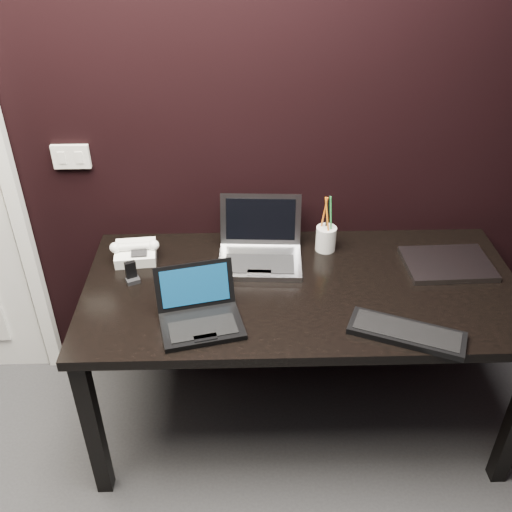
{
  "coord_description": "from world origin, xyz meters",
  "views": [
    {
      "loc": [
        0.07,
        -0.37,
        2.07
      ],
      "look_at": [
        0.12,
        1.35,
        0.91
      ],
      "focal_mm": 40.0,
      "sensor_mm": 36.0,
      "label": 1
    }
  ],
  "objects_px": {
    "netbook": "(200,314)",
    "ext_keyboard": "(407,333)",
    "closed_laptop": "(447,264)",
    "desk": "(302,301)",
    "silver_laptop": "(260,250)",
    "desk_phone": "(136,252)",
    "mobile_phone": "(132,274)",
    "pen_cup": "(326,237)"
  },
  "relations": [
    {
      "from": "netbook",
      "to": "ext_keyboard",
      "type": "height_order",
      "value": "netbook"
    },
    {
      "from": "closed_laptop",
      "to": "desk",
      "type": "bearing_deg",
      "value": -169.42
    },
    {
      "from": "desk",
      "to": "silver_laptop",
      "type": "distance_m",
      "value": 0.27
    },
    {
      "from": "netbook",
      "to": "desk_phone",
      "type": "relative_size",
      "value": 1.63
    },
    {
      "from": "ext_keyboard",
      "to": "mobile_phone",
      "type": "height_order",
      "value": "mobile_phone"
    },
    {
      "from": "closed_laptop",
      "to": "mobile_phone",
      "type": "distance_m",
      "value": 1.27
    },
    {
      "from": "netbook",
      "to": "ext_keyboard",
      "type": "bearing_deg",
      "value": -7.32
    },
    {
      "from": "netbook",
      "to": "pen_cup",
      "type": "relative_size",
      "value": 1.32
    },
    {
      "from": "desk_phone",
      "to": "pen_cup",
      "type": "distance_m",
      "value": 0.8
    },
    {
      "from": "closed_laptop",
      "to": "pen_cup",
      "type": "xyz_separation_m",
      "value": [
        -0.48,
        0.14,
        0.05
      ]
    },
    {
      "from": "silver_laptop",
      "to": "ext_keyboard",
      "type": "relative_size",
      "value": 0.85
    },
    {
      "from": "mobile_phone",
      "to": "pen_cup",
      "type": "distance_m",
      "value": 0.81
    },
    {
      "from": "desk",
      "to": "netbook",
      "type": "relative_size",
      "value": 5.12
    },
    {
      "from": "pen_cup",
      "to": "closed_laptop",
      "type": "bearing_deg",
      "value": -16.38
    },
    {
      "from": "netbook",
      "to": "desk_phone",
      "type": "bearing_deg",
      "value": 125.16
    },
    {
      "from": "netbook",
      "to": "mobile_phone",
      "type": "bearing_deg",
      "value": 137.74
    },
    {
      "from": "netbook",
      "to": "desk_phone",
      "type": "xyz_separation_m",
      "value": [
        -0.29,
        0.41,
        -0.0
      ]
    },
    {
      "from": "desk",
      "to": "silver_laptop",
      "type": "relative_size",
      "value": 4.8
    },
    {
      "from": "silver_laptop",
      "to": "desk_phone",
      "type": "height_order",
      "value": "silver_laptop"
    },
    {
      "from": "silver_laptop",
      "to": "netbook",
      "type": "bearing_deg",
      "value": -119.87
    },
    {
      "from": "netbook",
      "to": "silver_laptop",
      "type": "height_order",
      "value": "silver_laptop"
    },
    {
      "from": "desk",
      "to": "ext_keyboard",
      "type": "xyz_separation_m",
      "value": [
        0.33,
        -0.3,
        0.09
      ]
    },
    {
      "from": "silver_laptop",
      "to": "desk_phone",
      "type": "xyz_separation_m",
      "value": [
        -0.51,
        0.01,
        -0.01
      ]
    },
    {
      "from": "silver_laptop",
      "to": "closed_laptop",
      "type": "height_order",
      "value": "silver_laptop"
    },
    {
      "from": "desk",
      "to": "mobile_phone",
      "type": "bearing_deg",
      "value": 176.02
    },
    {
      "from": "desk",
      "to": "desk_phone",
      "type": "bearing_deg",
      "value": 163.54
    },
    {
      "from": "pen_cup",
      "to": "netbook",
      "type": "bearing_deg",
      "value": -137.68
    },
    {
      "from": "silver_laptop",
      "to": "ext_keyboard",
      "type": "xyz_separation_m",
      "value": [
        0.49,
        -0.49,
        -0.03
      ]
    },
    {
      "from": "ext_keyboard",
      "to": "pen_cup",
      "type": "xyz_separation_m",
      "value": [
        -0.21,
        0.55,
        0.05
      ]
    },
    {
      "from": "ext_keyboard",
      "to": "silver_laptop",
      "type": "bearing_deg",
      "value": 135.25
    },
    {
      "from": "silver_laptop",
      "to": "ext_keyboard",
      "type": "height_order",
      "value": "silver_laptop"
    },
    {
      "from": "desk",
      "to": "pen_cup",
      "type": "xyz_separation_m",
      "value": [
        0.12,
        0.25,
        0.14
      ]
    },
    {
      "from": "closed_laptop",
      "to": "pen_cup",
      "type": "bearing_deg",
      "value": 163.62
    },
    {
      "from": "desk",
      "to": "pen_cup",
      "type": "distance_m",
      "value": 0.31
    },
    {
      "from": "netbook",
      "to": "silver_laptop",
      "type": "bearing_deg",
      "value": 60.13
    },
    {
      "from": "silver_laptop",
      "to": "mobile_phone",
      "type": "bearing_deg",
      "value": -164.46
    },
    {
      "from": "ext_keyboard",
      "to": "pen_cup",
      "type": "height_order",
      "value": "pen_cup"
    },
    {
      "from": "ext_keyboard",
      "to": "closed_laptop",
      "type": "xyz_separation_m",
      "value": [
        0.27,
        0.41,
        -0.0
      ]
    },
    {
      "from": "silver_laptop",
      "to": "pen_cup",
      "type": "xyz_separation_m",
      "value": [
        0.28,
        0.07,
        0.01
      ]
    },
    {
      "from": "silver_laptop",
      "to": "pen_cup",
      "type": "height_order",
      "value": "pen_cup"
    },
    {
      "from": "desk_phone",
      "to": "pen_cup",
      "type": "bearing_deg",
      "value": 3.98
    },
    {
      "from": "desk",
      "to": "silver_laptop",
      "type": "height_order",
      "value": "silver_laptop"
    }
  ]
}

